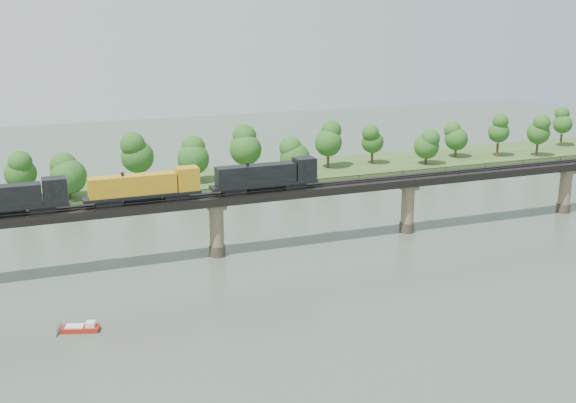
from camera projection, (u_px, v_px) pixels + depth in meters
name	position (u px, v px, depth m)	size (l,w,h in m)	color
ground	(273.00, 319.00, 106.18)	(400.00, 400.00, 0.00)	#3A4939
far_bank	(158.00, 185.00, 182.38)	(300.00, 24.00, 1.60)	#334E1F
bridge	(217.00, 227.00, 131.71)	(236.00, 30.00, 11.50)	#473A2D
bridge_superstructure	(216.00, 194.00, 130.04)	(220.00, 4.90, 0.75)	black
far_treeline	(126.00, 160.00, 173.37)	(289.06, 17.54, 13.60)	#382619
freight_train	(99.00, 191.00, 122.26)	(82.23, 3.20, 5.66)	black
motorboat	(81.00, 328.00, 102.20)	(5.44, 3.34, 1.43)	#9D1D11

